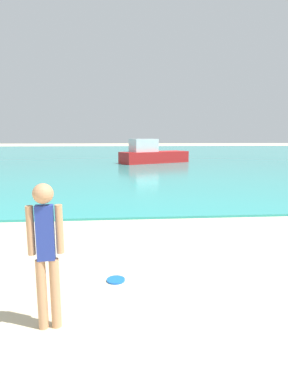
{
  "coord_description": "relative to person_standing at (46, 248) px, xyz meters",
  "views": [
    {
      "loc": [
        -1.06,
        4.33,
        2.07
      ],
      "look_at": [
        -0.55,
        10.43,
        0.99
      ],
      "focal_mm": 29.42,
      "sensor_mm": 36.0,
      "label": 1
    }
  ],
  "objects": [
    {
      "name": "water",
      "position": [
        1.82,
        34.46,
        -0.88
      ],
      "size": [
        160.0,
        60.0,
        0.06
      ],
      "primitive_type": "cube",
      "color": "teal",
      "rests_on": "ground"
    },
    {
      "name": "person_standing",
      "position": [
        0.0,
        0.0,
        0.0
      ],
      "size": [
        0.37,
        0.21,
        1.6
      ],
      "rotation": [
        0.0,
        0.0,
        3.24
      ],
      "color": "tan",
      "rests_on": "ground"
    },
    {
      "name": "frisbee",
      "position": [
        0.71,
        1.07,
        -0.9
      ],
      "size": [
        0.27,
        0.27,
        0.03
      ],
      "primitive_type": "cylinder",
      "color": "blue",
      "rests_on": "ground"
    },
    {
      "name": "boat_near",
      "position": [
        3.41,
        21.02,
        -0.22
      ],
      "size": [
        5.6,
        3.91,
        1.83
      ],
      "rotation": [
        0.0,
        0.0,
        0.45
      ],
      "color": "red",
      "rests_on": "water"
    }
  ]
}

